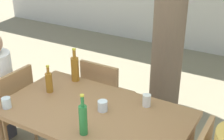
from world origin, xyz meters
TOP-DOWN VIEW (x-y plane):
  - dining_table_front at (0.00, 0.00)m, footprint 1.57×0.90m
  - patio_chair_0 at (-1.02, 0.00)m, footprint 0.44×0.44m
  - patio_chair_2 at (-0.31, 0.68)m, footprint 0.44×0.44m
  - amber_bottle_0 at (-0.46, 0.37)m, footprint 0.08×0.08m
  - amber_bottle_1 at (-0.53, 0.06)m, footprint 0.06×0.06m
  - green_bottle_2 at (0.11, -0.30)m, footprint 0.06×0.06m
  - drinking_glass_0 at (0.06, 0.04)m, footprint 0.08×0.08m
  - drinking_glass_1 at (0.34, 0.29)m, footprint 0.07×0.07m
  - drinking_glass_2 at (-0.65, -0.33)m, footprint 0.08×0.08m

SIDE VIEW (x-z plane):
  - patio_chair_0 at x=-1.02m, z-range 0.06..0.97m
  - patio_chair_2 at x=-0.31m, z-range 0.06..0.97m
  - dining_table_front at x=0.00m, z-range 0.31..1.08m
  - drinking_glass_0 at x=0.06m, z-range 0.78..0.87m
  - drinking_glass_2 at x=-0.65m, z-range 0.78..0.87m
  - drinking_glass_1 at x=0.34m, z-range 0.78..0.88m
  - amber_bottle_1 at x=-0.53m, z-range 0.75..1.01m
  - green_bottle_2 at x=0.11m, z-range 0.74..1.07m
  - amber_bottle_0 at x=-0.46m, z-range 0.74..1.08m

